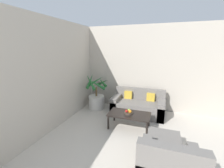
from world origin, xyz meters
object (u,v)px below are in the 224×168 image
Objects in this scene: apple_green at (129,110)px; fruit_bowl at (128,113)px; apple_red at (127,111)px; ottoman at (163,143)px; sofa_loveseat at (138,106)px; coffee_table at (129,115)px; potted_palm at (97,98)px; orange_fruit at (130,111)px.

fruit_bowl is at bearing -87.68° from apple_green.
apple_red is 0.99× the size of apple_green.
apple_green is 0.12× the size of ottoman.
sofa_loveseat is 2.56× the size of ottoman.
fruit_bowl is (-0.02, -0.01, 0.07)m from coffee_table.
fruit_bowl reaches higher than coffee_table.
fruit_bowl is at bearing -34.47° from potted_palm.
fruit_bowl reaches higher than ottoman.
potted_palm is 1.55m from apple_green.
orange_fruit is (-0.05, -0.94, 0.20)m from sofa_loveseat.
potted_palm is 16.45× the size of apple_green.
apple_green is at bearing -96.40° from sofa_loveseat.
apple_red reaches higher than ottoman.
orange_fruit is (0.03, -0.04, 0.13)m from coffee_table.
coffee_table is 12.75× the size of orange_fruit.
ottoman is at bearing -39.04° from coffee_table.
coffee_table is at bearing 30.79° from apple_red.
sofa_loveseat reaches higher than apple_green.
apple_red is (-0.04, -0.03, 0.06)m from fruit_bowl.
apple_red is (-0.06, -0.04, 0.13)m from coffee_table.
sofa_loveseat is 0.88m from apple_green.
coffee_table is 14.66× the size of apple_red.
apple_red reaches higher than fruit_bowl.
sofa_loveseat is at bearing 115.74° from ottoman.
potted_palm reaches higher than fruit_bowl.
fruit_bowl is 0.08m from apple_green.
coffee_table is at bearing -94.81° from sofa_loveseat.
coffee_table reaches higher than ottoman.
apple_green is (1.30, -0.84, 0.09)m from potted_palm.
apple_green is at bearing 113.86° from coffee_table.
potted_palm reaches higher than coffee_table.
coffee_table is 1.09m from ottoman.
orange_fruit is at bearing -56.86° from coffee_table.
orange_fruit reaches higher than ottoman.
sofa_loveseat is 1.76m from ottoman.
fruit_bowl is 1.11m from ottoman.
apple_red reaches higher than coffee_table.
ottoman is at bearing -38.16° from fruit_bowl.
sofa_loveseat reaches higher than orange_fruit.
sofa_loveseat is at bearing 86.97° from orange_fruit.
fruit_bowl is 2.92× the size of apple_red.
fruit_bowl is (1.30, -0.89, 0.03)m from potted_palm.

